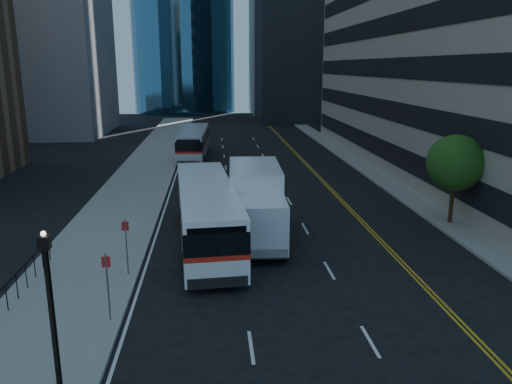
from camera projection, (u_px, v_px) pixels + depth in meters
ground at (328, 290)px, 20.50m from camera, size 160.00×160.00×0.00m
sidewalk_west at (146, 170)px, 43.75m from camera, size 5.00×90.00×0.15m
sidewalk_east at (363, 166)px, 45.38m from camera, size 2.00×90.00×0.15m
street_tree at (455, 163)px, 28.09m from camera, size 3.20×3.20×5.10m
lamp_post at (51, 307)px, 13.28m from camera, size 0.28×0.28×4.56m
bus_front at (207, 212)px, 25.39m from camera, size 3.61×12.34×3.14m
bus_rear at (194, 142)px, 49.83m from camera, size 2.96×11.21×2.86m
box_truck at (256, 202)px, 26.27m from camera, size 3.02×7.94×3.75m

